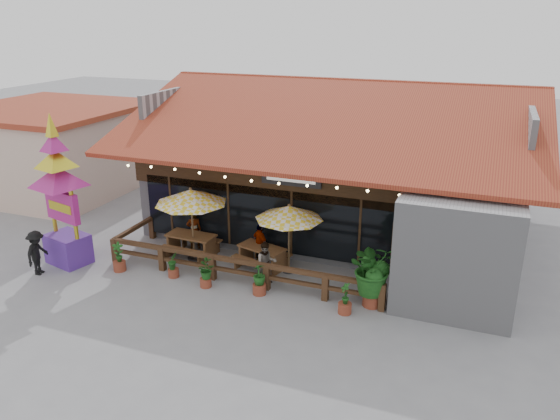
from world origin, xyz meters
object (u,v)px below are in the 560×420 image
at_px(tropical_plant, 374,269).
at_px(umbrella_left, 191,197).
at_px(umbrella_right, 289,213).
at_px(pedestrian, 37,253).
at_px(picnic_table_right, 262,254).
at_px(picnic_table_left, 191,242).
at_px(thai_sign_tower, 59,181).

bearing_deg(tropical_plant, umbrella_left, 171.53).
height_order(umbrella_left, umbrella_right, umbrella_left).
xyz_separation_m(umbrella_left, pedestrian, (-4.44, -3.01, -1.64)).
relative_size(umbrella_left, picnic_table_right, 1.39).
bearing_deg(picnic_table_left, picnic_table_right, 0.57).
xyz_separation_m(umbrella_right, picnic_table_right, (-1.00, -0.05, -1.66)).
bearing_deg(picnic_table_right, picnic_table_left, -179.43).
bearing_deg(pedestrian, umbrella_right, -78.77).
relative_size(picnic_table_right, thai_sign_tower, 0.34).
xyz_separation_m(picnic_table_right, pedestrian, (-7.07, -3.25, 0.25)).
height_order(umbrella_left, thai_sign_tower, thai_sign_tower).
distance_m(umbrella_left, pedestrian, 5.61).
relative_size(umbrella_right, picnic_table_left, 1.49).
distance_m(umbrella_right, thai_sign_tower, 8.09).
bearing_deg(tropical_plant, picnic_table_right, 163.43).
distance_m(picnic_table_right, pedestrian, 7.79).
relative_size(thai_sign_tower, pedestrian, 3.69).
xyz_separation_m(picnic_table_left, tropical_plant, (7.09, -1.23, 0.66)).
height_order(thai_sign_tower, pedestrian, thai_sign_tower).
bearing_deg(thai_sign_tower, umbrella_right, 15.70).
height_order(umbrella_right, pedestrian, umbrella_right).
distance_m(picnic_table_left, picnic_table_right, 2.85).
distance_m(umbrella_left, umbrella_right, 3.65).
distance_m(picnic_table_left, pedestrian, 5.32).
xyz_separation_m(picnic_table_left, thai_sign_tower, (-3.89, -2.10, 2.53)).
bearing_deg(thai_sign_tower, umbrella_left, 24.62).
bearing_deg(pedestrian, thai_sign_tower, -27.39).
height_order(picnic_table_left, picnic_table_right, picnic_table_left).
height_order(umbrella_left, picnic_table_left, umbrella_left).
xyz_separation_m(umbrella_left, thai_sign_tower, (-4.11, -1.88, 0.68)).
bearing_deg(umbrella_left, tropical_plant, -8.47).
relative_size(picnic_table_right, pedestrian, 1.26).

